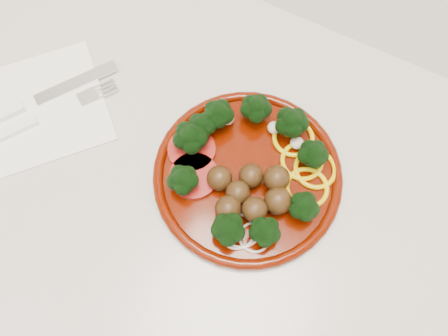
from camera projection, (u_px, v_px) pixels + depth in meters
The scene contains 5 objects.
counter at pixel (182, 226), 1.02m from camera, with size 2.40×0.60×0.90m.
plate at pixel (247, 172), 0.57m from camera, with size 0.25×0.25×0.06m.
napkin at pixel (41, 107), 0.62m from camera, with size 0.18×0.18×0.00m, color white.
knife at pixel (19, 107), 0.62m from camera, with size 0.14×0.21×0.01m.
fork at pixel (24, 125), 0.61m from camera, with size 0.12×0.19×0.01m.
Camera 1 is at (0.21, 1.52, 1.45)m, focal length 35.00 mm.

